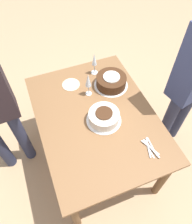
# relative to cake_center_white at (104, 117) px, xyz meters

# --- Properties ---
(ground_plane) EXTENTS (12.00, 12.00, 0.00)m
(ground_plane) POSITION_rel_cake_center_white_xyz_m (0.07, 0.04, -0.81)
(ground_plane) COLOR tan
(dining_table) EXTENTS (1.33, 0.98, 0.76)m
(dining_table) POSITION_rel_cake_center_white_xyz_m (0.07, 0.04, -0.17)
(dining_table) COLOR brown
(dining_table) RESTS_ON ground_plane
(cake_center_white) EXTENTS (0.29, 0.29, 0.11)m
(cake_center_white) POSITION_rel_cake_center_white_xyz_m (0.00, 0.00, 0.00)
(cake_center_white) COLOR white
(cake_center_white) RESTS_ON dining_table
(cake_front_chocolate) EXTENTS (0.32, 0.32, 0.12)m
(cake_front_chocolate) POSITION_rel_cake_center_white_xyz_m (0.35, -0.22, 0.00)
(cake_front_chocolate) COLOR white
(cake_front_chocolate) RESTS_ON dining_table
(wine_glass_near) EXTENTS (0.07, 0.07, 0.23)m
(wine_glass_near) POSITION_rel_cake_center_white_xyz_m (0.57, -0.13, 0.11)
(wine_glass_near) COLOR silver
(wine_glass_near) RESTS_ON dining_table
(wine_glass_far) EXTENTS (0.06, 0.06, 0.24)m
(wine_glass_far) POSITION_rel_cake_center_white_xyz_m (0.33, 0.01, 0.12)
(wine_glass_far) COLOR silver
(wine_glass_far) RESTS_ON dining_table
(dessert_plate_right) EXTENTS (0.17, 0.17, 0.01)m
(dessert_plate_right) POSITION_rel_cake_center_white_xyz_m (0.49, 0.13, -0.05)
(dessert_plate_right) COLOR beige
(dessert_plate_right) RESTS_ON dining_table
(fork_pile) EXTENTS (0.19, 0.08, 0.01)m
(fork_pile) POSITION_rel_cake_center_white_xyz_m (-0.37, -0.23, -0.04)
(fork_pile) COLOR silver
(fork_pile) RESTS_ON dining_table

